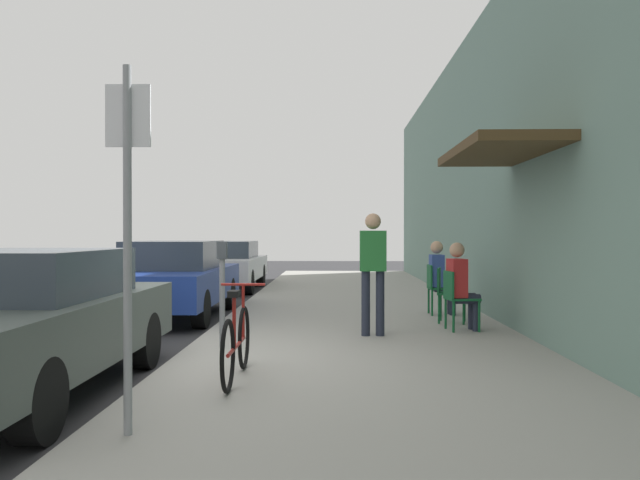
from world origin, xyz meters
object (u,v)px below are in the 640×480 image
Objects in this scene: parked_car_2 at (226,264)px; cafe_chair_0 at (457,296)px; bicycle_0 at (237,343)px; pedestrian_standing at (373,264)px; cafe_chair_2 at (437,286)px; parked_car_0 at (20,321)px; parking_meter at (222,286)px; cafe_chair_1 at (447,291)px; seated_patron_0 at (461,283)px; street_sign at (128,219)px; parked_car_1 at (173,278)px; seated_patron_2 at (440,275)px.

parked_car_2 is 5.06× the size of cafe_chair_0.
pedestrian_standing is at bearing 62.23° from bicycle_0.
parked_car_2 is at bearing 111.57° from pedestrian_standing.
parked_car_2 is at bearing 99.78° from bicycle_0.
cafe_chair_2 is (2.74, 5.26, 0.14)m from bicycle_0.
pedestrian_standing is (3.49, 3.05, 0.40)m from parked_car_0.
cafe_chair_2 is (3.20, 3.40, -0.26)m from parking_meter.
parked_car_0 is at bearing -143.00° from cafe_chair_0.
cafe_chair_1 is 0.51× the size of pedestrian_standing.
cafe_chair_2 is (-0.06, 1.91, -0.19)m from seated_patron_0.
cafe_chair_0 is (4.75, -8.30, -0.08)m from parked_car_2.
street_sign is 2.17m from bicycle_0.
parked_car_1 is at bearing 101.40° from street_sign.
parking_meter reaches higher than cafe_chair_2.
street_sign is at bearing -78.60° from parked_car_1.
bicycle_0 is at bearing 73.90° from street_sign.
parking_meter is 4.71m from seated_patron_2.
parked_car_0 reaches higher than parked_car_2.
parking_meter is 1.52× the size of cafe_chair_1.
seated_patron_2 is at bearing -4.91° from parked_car_1.
cafe_chair_2 is at bearing 46.73° from parking_meter.
street_sign is 2.02× the size of seated_patron_0.
seated_patron_0 is (2.80, 3.35, 0.34)m from bicycle_0.
cafe_chair_2 is at bearing 90.02° from cafe_chair_0.
parking_meter reaches higher than seated_patron_0.
seated_patron_2 is (4.81, -6.38, 0.12)m from parked_car_2.
parked_car_2 is at bearing 99.01° from parking_meter.
bicycle_0 is 5.94m from cafe_chair_2.
parking_meter is 1.97m from bicycle_0.
seated_patron_2 is 2.80m from pedestrian_standing.
seated_patron_0 is at bearing 57.10° from street_sign.
cafe_chair_0 is 0.88m from cafe_chair_1.
bicycle_0 is (2.01, 0.23, -0.24)m from parked_car_0.
parked_car_2 is at bearing 96.39° from street_sign.
parked_car_0 is 2.33m from street_sign.
seated_patron_2 is (2.80, 5.26, 0.34)m from bicycle_0.
parked_car_2 is 13.52m from street_sign.
cafe_chair_0 is at bearing 50.68° from bicycle_0.
parked_car_2 is at bearing 90.00° from parked_car_0.
seated_patron_2 reaches higher than cafe_chair_0.
seated_patron_0 reaches higher than cafe_chair_0.
seated_patron_2 is at bearing 64.79° from street_sign.
street_sign is at bearing -115.21° from seated_patron_2.
seated_patron_2 is (0.06, 1.92, 0.19)m from cafe_chair_0.
parking_meter is 0.51× the size of street_sign.
pedestrian_standing reaches higher than seated_patron_0.
cafe_chair_1 is 1.06m from seated_patron_2.
parked_car_1 is 1.69× the size of street_sign.
seated_patron_0 is at bearing 7.54° from cafe_chair_0.
cafe_chair_2 is 0.20m from seated_patron_2.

